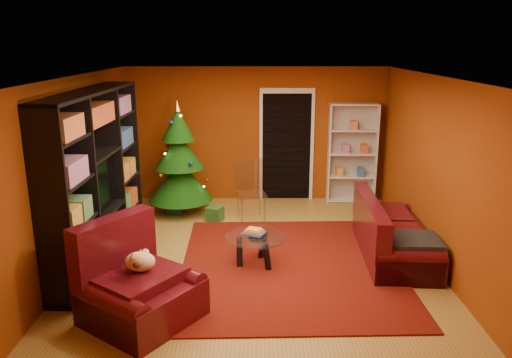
{
  "coord_description": "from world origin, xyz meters",
  "views": [
    {
      "loc": [
        -0.01,
        -6.84,
        3.05
      ],
      "look_at": [
        0.0,
        0.4,
        1.05
      ],
      "focal_mm": 35.0,
      "sensor_mm": 36.0,
      "label": 1
    }
  ],
  "objects_px": {
    "media_unit": "(95,177)",
    "white_bookshelf": "(352,154)",
    "acrylic_chair": "(251,194)",
    "coffee_table": "(256,250)",
    "dog": "(140,262)",
    "armchair": "(141,283)",
    "christmas_tree": "(179,159)",
    "gift_box_teal": "(176,206)",
    "gift_box_green": "(215,214)",
    "sofa": "(395,228)",
    "gift_box_red": "(181,205)",
    "rug": "(290,266)"
  },
  "relations": [
    {
      "from": "armchair",
      "to": "gift_box_red",
      "type": "bearing_deg",
      "value": 37.57
    },
    {
      "from": "gift_box_teal",
      "to": "gift_box_green",
      "type": "xyz_separation_m",
      "value": [
        0.76,
        -0.44,
        -0.01
      ]
    },
    {
      "from": "gift_box_teal",
      "to": "gift_box_red",
      "type": "distance_m",
      "value": 0.14
    },
    {
      "from": "dog",
      "to": "media_unit",
      "type": "bearing_deg",
      "value": 66.04
    },
    {
      "from": "rug",
      "to": "dog",
      "type": "height_order",
      "value": "dog"
    },
    {
      "from": "gift_box_green",
      "to": "christmas_tree",
      "type": "bearing_deg",
      "value": 146.08
    },
    {
      "from": "christmas_tree",
      "to": "armchair",
      "type": "distance_m",
      "value": 3.73
    },
    {
      "from": "gift_box_teal",
      "to": "dog",
      "type": "bearing_deg",
      "value": -87.11
    },
    {
      "from": "dog",
      "to": "acrylic_chair",
      "type": "distance_m",
      "value": 3.45
    },
    {
      "from": "white_bookshelf",
      "to": "armchair",
      "type": "height_order",
      "value": "white_bookshelf"
    },
    {
      "from": "christmas_tree",
      "to": "coffee_table",
      "type": "bearing_deg",
      "value": -58.58
    },
    {
      "from": "gift_box_green",
      "to": "armchair",
      "type": "distance_m",
      "value": 3.32
    },
    {
      "from": "media_unit",
      "to": "acrylic_chair",
      "type": "xyz_separation_m",
      "value": [
        2.19,
        1.54,
        -0.73
      ]
    },
    {
      "from": "rug",
      "to": "gift_box_green",
      "type": "height_order",
      "value": "gift_box_green"
    },
    {
      "from": "media_unit",
      "to": "gift_box_teal",
      "type": "height_order",
      "value": "media_unit"
    },
    {
      "from": "christmas_tree",
      "to": "acrylic_chair",
      "type": "xyz_separation_m",
      "value": [
        1.29,
        -0.4,
        -0.53
      ]
    },
    {
      "from": "gift_box_red",
      "to": "coffee_table",
      "type": "xyz_separation_m",
      "value": [
        1.4,
        -2.36,
        0.12
      ]
    },
    {
      "from": "christmas_tree",
      "to": "acrylic_chair",
      "type": "distance_m",
      "value": 1.45
    },
    {
      "from": "gift_box_teal",
      "to": "armchair",
      "type": "xyz_separation_m",
      "value": [
        0.19,
        -3.69,
        0.33
      ]
    },
    {
      "from": "armchair",
      "to": "acrylic_chair",
      "type": "relative_size",
      "value": 1.24
    },
    {
      "from": "sofa",
      "to": "gift_box_red",
      "type": "bearing_deg",
      "value": 61.96
    },
    {
      "from": "sofa",
      "to": "coffee_table",
      "type": "distance_m",
      "value": 2.05
    },
    {
      "from": "media_unit",
      "to": "gift_box_red",
      "type": "bearing_deg",
      "value": 67.88
    },
    {
      "from": "armchair",
      "to": "dog",
      "type": "distance_m",
      "value": 0.24
    },
    {
      "from": "acrylic_chair",
      "to": "christmas_tree",
      "type": "bearing_deg",
      "value": 151.5
    },
    {
      "from": "christmas_tree",
      "to": "acrylic_chair",
      "type": "height_order",
      "value": "christmas_tree"
    },
    {
      "from": "dog",
      "to": "gift_box_teal",
      "type": "bearing_deg",
      "value": 38.8
    },
    {
      "from": "gift_box_green",
      "to": "white_bookshelf",
      "type": "bearing_deg",
      "value": 23.49
    },
    {
      "from": "media_unit",
      "to": "christmas_tree",
      "type": "xyz_separation_m",
      "value": [
        0.9,
        1.93,
        -0.2
      ]
    },
    {
      "from": "coffee_table",
      "to": "media_unit",
      "type": "bearing_deg",
      "value": 171.88
    },
    {
      "from": "acrylic_chair",
      "to": "white_bookshelf",
      "type": "bearing_deg",
      "value": 17.5
    },
    {
      "from": "acrylic_chair",
      "to": "coffee_table",
      "type": "bearing_deg",
      "value": -98.81
    },
    {
      "from": "rug",
      "to": "coffee_table",
      "type": "relative_size",
      "value": 4.06
    },
    {
      "from": "media_unit",
      "to": "sofa",
      "type": "bearing_deg",
      "value": 1.25
    },
    {
      "from": "gift_box_green",
      "to": "armchair",
      "type": "bearing_deg",
      "value": -99.81
    },
    {
      "from": "gift_box_red",
      "to": "acrylic_chair",
      "type": "relative_size",
      "value": 0.22
    },
    {
      "from": "rug",
      "to": "gift_box_green",
      "type": "xyz_separation_m",
      "value": [
        -1.19,
        1.86,
        0.12
      ]
    },
    {
      "from": "gift_box_green",
      "to": "dog",
      "type": "bearing_deg",
      "value": -100.22
    },
    {
      "from": "gift_box_teal",
      "to": "gift_box_green",
      "type": "relative_size",
      "value": 1.06
    },
    {
      "from": "rug",
      "to": "sofa",
      "type": "bearing_deg",
      "value": 13.06
    },
    {
      "from": "gift_box_teal",
      "to": "dog",
      "type": "relative_size",
      "value": 0.67
    },
    {
      "from": "media_unit",
      "to": "acrylic_chair",
      "type": "distance_m",
      "value": 2.77
    },
    {
      "from": "gift_box_red",
      "to": "armchair",
      "type": "xyz_separation_m",
      "value": [
        0.11,
        -3.79,
        0.36
      ]
    },
    {
      "from": "christmas_tree",
      "to": "dog",
      "type": "distance_m",
      "value": 3.64
    },
    {
      "from": "coffee_table",
      "to": "gift_box_teal",
      "type": "bearing_deg",
      "value": 123.3
    },
    {
      "from": "media_unit",
      "to": "white_bookshelf",
      "type": "height_order",
      "value": "media_unit"
    },
    {
      "from": "media_unit",
      "to": "dog",
      "type": "bearing_deg",
      "value": -58.51
    },
    {
      "from": "sofa",
      "to": "acrylic_chair",
      "type": "bearing_deg",
      "value": 56.53
    },
    {
      "from": "rug",
      "to": "acrylic_chair",
      "type": "relative_size",
      "value": 3.7
    },
    {
      "from": "sofa",
      "to": "coffee_table",
      "type": "xyz_separation_m",
      "value": [
        -2.02,
        -0.32,
        -0.21
      ]
    }
  ]
}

